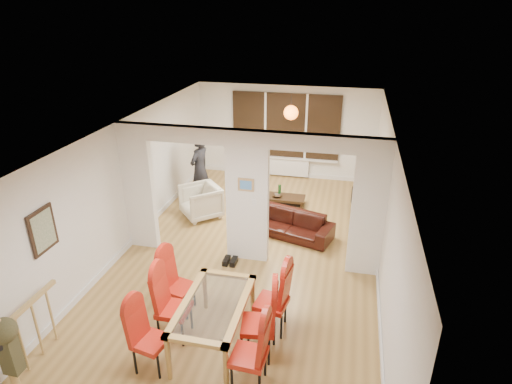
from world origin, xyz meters
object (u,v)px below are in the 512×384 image
(dining_chair_ra, at_px, (249,351))
(bowl, at_px, (277,196))
(dining_chair_lb, at_px, (174,305))
(armchair, at_px, (201,202))
(dining_chair_la, at_px, (150,337))
(dining_chair_lc, at_px, (179,284))
(dining_chair_rc, at_px, (272,298))
(dining_chair_rb, at_px, (258,320))
(person, at_px, (200,169))
(bottle, at_px, (280,190))
(sofa, at_px, (291,224))
(coffee_table, at_px, (285,201))
(dining_table, at_px, (214,324))
(television, at_px, (354,200))

(dining_chair_ra, relative_size, bowl, 4.75)
(dining_chair_lb, xyz_separation_m, armchair, (-0.95, 3.84, -0.18))
(dining_chair_la, distance_m, dining_chair_lb, 0.65)
(dining_chair_lb, distance_m, dining_chair_lc, 0.56)
(dining_chair_ra, height_order, armchair, dining_chair_ra)
(dining_chair_rc, bearing_deg, dining_chair_rb, -90.11)
(person, height_order, bottle, person)
(sofa, distance_m, coffee_table, 1.52)
(dining_table, distance_m, sofa, 3.51)
(person, bearing_deg, armchair, 36.35)
(dining_chair_la, xyz_separation_m, armchair, (-0.88, 4.48, -0.14))
(dining_table, distance_m, dining_chair_la, 0.94)
(armchair, bearing_deg, bottle, 82.27)
(dining_chair_rb, relative_size, coffee_table, 1.21)
(dining_chair_ra, height_order, bottle, dining_chair_ra)
(dining_table, bearing_deg, armchair, 112.16)
(coffee_table, relative_size, bowl, 4.14)
(dining_chair_la, xyz_separation_m, bottle, (0.79, 5.61, -0.15))
(dining_chair_lc, relative_size, person, 0.63)
(dining_chair_ra, bearing_deg, television, 80.03)
(sofa, relative_size, coffee_table, 1.86)
(person, xyz_separation_m, bowl, (1.93, 0.16, -0.61))
(dining_chair_rb, xyz_separation_m, television, (1.25, 4.93, -0.28))
(dining_chair_lb, distance_m, television, 5.50)
(dining_chair_rb, relative_size, person, 0.68)
(dining_chair_lc, distance_m, armchair, 3.40)
(television, distance_m, bottle, 1.83)
(dining_chair_rc, bearing_deg, person, 131.08)
(dining_chair_rc, relative_size, bottle, 3.90)
(dining_chair_rc, bearing_deg, sofa, 101.87)
(dining_chair_la, distance_m, dining_chair_rc, 1.83)
(dining_chair_rb, relative_size, bowl, 5.03)
(dining_chair_rb, height_order, person, person)
(sofa, xyz_separation_m, coffee_table, (-0.36, 1.47, -0.15))
(dining_chair_rc, height_order, coffee_table, dining_chair_rc)
(television, bearing_deg, dining_table, 145.55)
(dining_chair_ra, xyz_separation_m, dining_chair_rc, (0.08, 1.10, 0.02))
(dining_chair_la, bearing_deg, dining_chair_rc, 48.97)
(dining_chair_rb, height_order, coffee_table, dining_chair_rb)
(coffee_table, height_order, bottle, bottle)
(dining_chair_lc, relative_size, dining_chair_rb, 0.92)
(dining_chair_la, distance_m, sofa, 4.28)
(dining_chair_lc, bearing_deg, dining_chair_rb, -9.15)
(dining_chair_lc, bearing_deg, television, 71.93)
(dining_chair_lb, bearing_deg, television, 62.97)
(sofa, bearing_deg, television, 64.16)
(dining_chair_lc, height_order, television, dining_chair_lc)
(bottle, bearing_deg, dining_table, -91.00)
(television, xyz_separation_m, coffee_table, (-1.67, 0.02, -0.20))
(bowl, bearing_deg, dining_chair_rb, -82.90)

